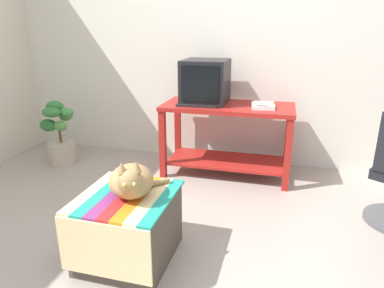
{
  "coord_description": "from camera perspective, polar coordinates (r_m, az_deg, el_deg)",
  "views": [
    {
      "loc": [
        0.73,
        -1.71,
        1.44
      ],
      "look_at": [
        0.03,
        0.85,
        0.55
      ],
      "focal_mm": 32.22,
      "sensor_mm": 36.0,
      "label": 1
    }
  ],
  "objects": [
    {
      "name": "ground_plane",
      "position": [
        2.36,
        -6.55,
        -19.31
      ],
      "size": [
        14.0,
        14.0,
        0.0
      ],
      "primitive_type": "plane",
      "color": "#9E9389"
    },
    {
      "name": "back_wall",
      "position": [
        3.84,
        4.5,
        16.38
      ],
      "size": [
        8.0,
        0.1,
        2.6
      ],
      "primitive_type": "cube",
      "color": "silver",
      "rests_on": "ground_plane"
    },
    {
      "name": "desk",
      "position": [
        3.49,
        5.87,
        2.69
      ],
      "size": [
        1.29,
        0.61,
        0.73
      ],
      "rotation": [
        0.0,
        0.0,
        0.01
      ],
      "color": "maroon",
      "rests_on": "ground_plane"
    },
    {
      "name": "tv_monitor",
      "position": [
        3.49,
        2.25,
        10.24
      ],
      "size": [
        0.44,
        0.49,
        0.43
      ],
      "rotation": [
        0.0,
        0.0,
        0.01
      ],
      "color": "black",
      "rests_on": "desk"
    },
    {
      "name": "keyboard",
      "position": [
        3.36,
        0.91,
        6.5
      ],
      "size": [
        0.41,
        0.17,
        0.02
      ],
      "primitive_type": "cube",
      "rotation": [
        0.0,
        0.0,
        0.06
      ],
      "color": "black",
      "rests_on": "desk"
    },
    {
      "name": "book",
      "position": [
        3.35,
        11.66,
        6.24
      ],
      "size": [
        0.24,
        0.27,
        0.04
      ],
      "primitive_type": "cube",
      "rotation": [
        0.0,
        0.0,
        0.11
      ],
      "color": "white",
      "rests_on": "desk"
    },
    {
      "name": "ottoman_with_blanket",
      "position": [
        2.32,
        -10.52,
        -13.36
      ],
      "size": [
        0.57,
        0.64,
        0.45
      ],
      "color": "#4C4238",
      "rests_on": "ground_plane"
    },
    {
      "name": "cat",
      "position": [
        2.15,
        -9.99,
        -5.98
      ],
      "size": [
        0.38,
        0.45,
        0.28
      ],
      "rotation": [
        0.0,
        0.0,
        0.39
      ],
      "color": "#9E7A4C",
      "rests_on": "ottoman_with_blanket"
    },
    {
      "name": "potted_plant",
      "position": [
        4.06,
        -21.02,
        1.24
      ],
      "size": [
        0.43,
        0.31,
        0.7
      ],
      "color": "#B7A893",
      "rests_on": "ground_plane"
    },
    {
      "name": "stapler",
      "position": [
        3.26,
        11.61,
        5.89
      ],
      "size": [
        0.11,
        0.04,
        0.04
      ],
      "primitive_type": "cube",
      "rotation": [
        0.0,
        0.0,
        1.55
      ],
      "color": "black",
      "rests_on": "desk"
    }
  ]
}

